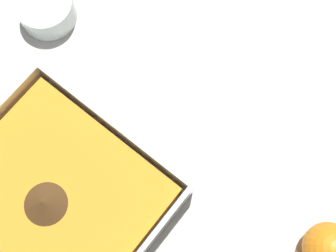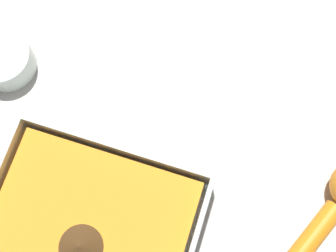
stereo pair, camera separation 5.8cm
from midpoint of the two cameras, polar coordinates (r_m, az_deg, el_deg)
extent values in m
plane|color=beige|center=(0.61, -10.43, -8.58)|extent=(4.00, 4.00, 0.00)
cube|color=silver|center=(0.60, -11.04, -10.25)|extent=(0.25, 0.25, 0.01)
cube|color=silver|center=(0.58, -3.78, -0.81)|extent=(0.25, 0.01, 0.05)
cube|color=orange|center=(0.58, -11.45, -10.03)|extent=(0.23, 0.23, 0.04)
cone|color=#4C3319|center=(0.55, -12.00, -9.73)|extent=(0.05, 0.05, 0.02)
cylinder|color=silver|center=(0.67, -12.21, 13.29)|extent=(0.08, 0.08, 0.04)
cylinder|color=#4C3319|center=(0.68, -12.13, 13.10)|extent=(0.07, 0.07, 0.02)
sphere|color=orange|center=(0.60, 21.72, -14.18)|extent=(0.06, 0.06, 0.06)
camera|label=1|loc=(0.03, 92.91, -10.07)|focal=50.00mm
camera|label=2|loc=(0.03, -87.09, 10.07)|focal=50.00mm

